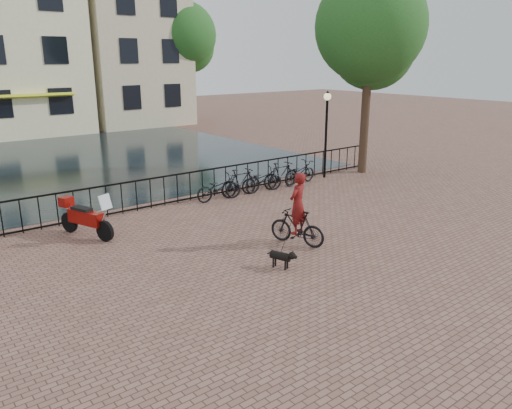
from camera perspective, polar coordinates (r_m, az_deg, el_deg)
ground at (r=11.08m, az=9.72°, el=-9.46°), size 100.00×100.00×0.00m
canal_water at (r=25.51m, az=-20.24°, el=4.61°), size 20.00×20.00×0.00m
railing at (r=16.97m, az=-10.45°, el=1.53°), size 20.00×0.05×1.02m
canal_house_mid at (r=37.48m, az=-26.81°, el=16.49°), size 8.00×9.50×11.80m
canal_house_right at (r=39.99m, az=-15.15°, el=18.60°), size 7.00×9.00×13.30m
tree_near_right at (r=21.76m, az=12.96°, el=19.18°), size 4.48×4.48×8.24m
tree_far_right at (r=38.88m, az=-8.27°, el=18.61°), size 4.76×4.76×8.76m
lamp_post at (r=20.58m, az=8.07°, el=9.56°), size 0.30×0.30×3.45m
cyclist at (r=13.14m, az=4.76°, el=-1.01°), size 1.00×1.73×2.29m
dog at (r=11.86m, az=2.81°, el=-6.17°), size 0.47×0.75×0.48m
motorcycle at (r=14.52m, az=-18.91°, el=-0.96°), size 1.09×1.92×1.35m
parked_bike_0 at (r=17.36m, az=-4.25°, el=1.92°), size 1.76×0.74×0.90m
parked_bike_1 at (r=17.88m, az=-1.73°, el=2.55°), size 1.68×0.54×1.00m
parked_bike_2 at (r=18.45m, az=0.66°, el=2.84°), size 1.77×0.78×0.90m
parked_bike_3 at (r=19.03m, az=2.90°, el=3.39°), size 1.68×0.51×1.00m
parked_bike_4 at (r=19.66m, az=5.00°, el=3.63°), size 1.78×0.82×0.90m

